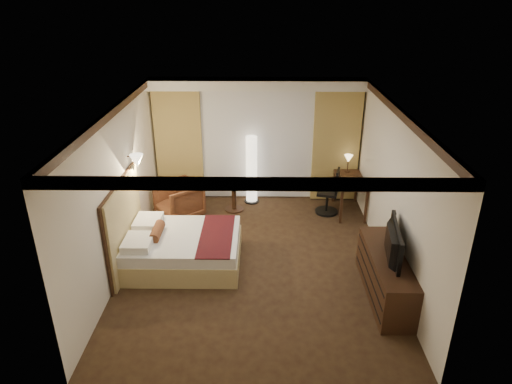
{
  "coord_description": "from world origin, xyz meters",
  "views": [
    {
      "loc": [
        0.09,
        -6.8,
        4.4
      ],
      "look_at": [
        0.0,
        0.4,
        1.15
      ],
      "focal_mm": 32.0,
      "sensor_mm": 36.0,
      "label": 1
    }
  ],
  "objects_px": {
    "bed": "(184,249)",
    "dresser": "(385,276)",
    "armchair": "(179,198)",
    "desk": "(349,196)",
    "side_table": "(234,197)",
    "floor_lamp": "(252,170)",
    "office_chair": "(328,191)",
    "television": "(389,238)"
  },
  "relations": [
    {
      "from": "armchair",
      "to": "dresser",
      "type": "height_order",
      "value": "armchair"
    },
    {
      "from": "desk",
      "to": "office_chair",
      "type": "relative_size",
      "value": 1.13
    },
    {
      "from": "office_chair",
      "to": "television",
      "type": "relative_size",
      "value": 0.92
    },
    {
      "from": "bed",
      "to": "office_chair",
      "type": "xyz_separation_m",
      "value": [
        2.72,
        1.99,
        0.22
      ]
    },
    {
      "from": "bed",
      "to": "dresser",
      "type": "xyz_separation_m",
      "value": [
        3.23,
        -0.85,
        0.08
      ]
    },
    {
      "from": "armchair",
      "to": "dresser",
      "type": "bearing_deg",
      "value": 14.66
    },
    {
      "from": "side_table",
      "to": "desk",
      "type": "height_order",
      "value": "desk"
    },
    {
      "from": "desk",
      "to": "television",
      "type": "xyz_separation_m",
      "value": [
        0.02,
        -2.89,
        0.65
      ]
    },
    {
      "from": "desk",
      "to": "dresser",
      "type": "distance_m",
      "value": 2.89
    },
    {
      "from": "floor_lamp",
      "to": "dresser",
      "type": "xyz_separation_m",
      "value": [
        2.12,
        -3.36,
        -0.41
      ]
    },
    {
      "from": "television",
      "to": "floor_lamp",
      "type": "bearing_deg",
      "value": 40.21
    },
    {
      "from": "bed",
      "to": "desk",
      "type": "distance_m",
      "value": 3.78
    },
    {
      "from": "bed",
      "to": "television",
      "type": "bearing_deg",
      "value": -14.93
    },
    {
      "from": "side_table",
      "to": "office_chair",
      "type": "xyz_separation_m",
      "value": [
        1.97,
        -0.1,
        0.19
      ]
    },
    {
      "from": "bed",
      "to": "dresser",
      "type": "relative_size",
      "value": 1.04
    },
    {
      "from": "bed",
      "to": "office_chair",
      "type": "distance_m",
      "value": 3.37
    },
    {
      "from": "side_table",
      "to": "office_chair",
      "type": "height_order",
      "value": "office_chair"
    },
    {
      "from": "floor_lamp",
      "to": "television",
      "type": "distance_m",
      "value": 3.97
    },
    {
      "from": "floor_lamp",
      "to": "dresser",
      "type": "bearing_deg",
      "value": -57.76
    },
    {
      "from": "bed",
      "to": "armchair",
      "type": "height_order",
      "value": "armchair"
    },
    {
      "from": "side_table",
      "to": "floor_lamp",
      "type": "xyz_separation_m",
      "value": [
        0.37,
        0.41,
        0.46
      ]
    },
    {
      "from": "desk",
      "to": "office_chair",
      "type": "bearing_deg",
      "value": -173.9
    },
    {
      "from": "floor_lamp",
      "to": "office_chair",
      "type": "xyz_separation_m",
      "value": [
        1.6,
        -0.52,
        -0.27
      ]
    },
    {
      "from": "armchair",
      "to": "desk",
      "type": "bearing_deg",
      "value": 54.91
    },
    {
      "from": "side_table",
      "to": "television",
      "type": "bearing_deg",
      "value": -50.16
    },
    {
      "from": "side_table",
      "to": "floor_lamp",
      "type": "distance_m",
      "value": 0.72
    },
    {
      "from": "floor_lamp",
      "to": "office_chair",
      "type": "relative_size",
      "value": 1.53
    },
    {
      "from": "side_table",
      "to": "dresser",
      "type": "bearing_deg",
      "value": -49.82
    },
    {
      "from": "office_chair",
      "to": "dresser",
      "type": "relative_size",
      "value": 0.55
    },
    {
      "from": "office_chair",
      "to": "television",
      "type": "height_order",
      "value": "television"
    },
    {
      "from": "floor_lamp",
      "to": "television",
      "type": "bearing_deg",
      "value": -58.12
    },
    {
      "from": "office_chair",
      "to": "dresser",
      "type": "xyz_separation_m",
      "value": [
        0.52,
        -2.84,
        -0.14
      ]
    },
    {
      "from": "dresser",
      "to": "bed",
      "type": "bearing_deg",
      "value": 165.21
    },
    {
      "from": "armchair",
      "to": "television",
      "type": "relative_size",
      "value": 0.76
    },
    {
      "from": "side_table",
      "to": "desk",
      "type": "xyz_separation_m",
      "value": [
        2.44,
        -0.05,
        0.07
      ]
    },
    {
      "from": "side_table",
      "to": "television",
      "type": "relative_size",
      "value": 0.57
    },
    {
      "from": "television",
      "to": "office_chair",
      "type": "bearing_deg",
      "value": 18.08
    },
    {
      "from": "armchair",
      "to": "television",
      "type": "distance_m",
      "value": 4.49
    },
    {
      "from": "office_chair",
      "to": "dresser",
      "type": "height_order",
      "value": "office_chair"
    },
    {
      "from": "bed",
      "to": "side_table",
      "type": "bearing_deg",
      "value": 70.4
    },
    {
      "from": "side_table",
      "to": "dresser",
      "type": "relative_size",
      "value": 0.34
    },
    {
      "from": "floor_lamp",
      "to": "office_chair",
      "type": "height_order",
      "value": "floor_lamp"
    }
  ]
}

